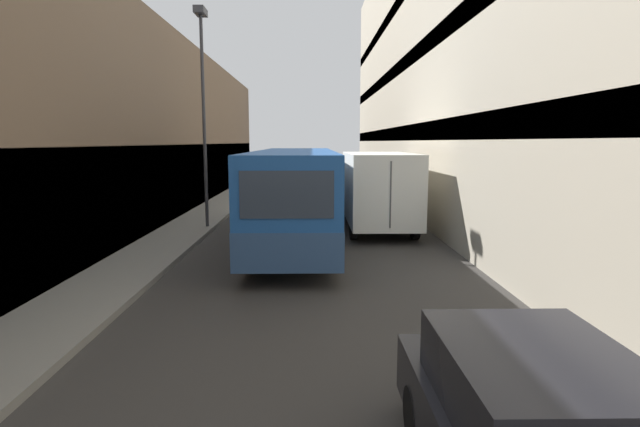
# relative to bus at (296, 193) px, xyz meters

# --- Properties ---
(ground_plane) EXTENTS (150.00, 150.00, 0.00)m
(ground_plane) POSITION_rel_bus_xyz_m (0.56, -1.22, -1.58)
(ground_plane) COLOR #33302D
(sidewalk_left) EXTENTS (1.93, 60.00, 0.14)m
(sidewalk_left) POSITION_rel_bus_xyz_m (-4.08, -1.22, -1.51)
(sidewalk_left) COLOR gray
(sidewalk_left) RESTS_ON ground_plane
(building_left_shopfront) EXTENTS (2.40, 60.00, 7.84)m
(building_left_shopfront) POSITION_rel_bus_xyz_m (-6.14, -1.22, 1.98)
(building_left_shopfront) COLOR brown
(building_left_shopfront) RESTS_ON ground_plane
(building_right_apartment) EXTENTS (2.40, 60.00, 14.60)m
(building_right_apartment) POSITION_rel_bus_xyz_m (6.00, -1.22, 5.70)
(building_right_apartment) COLOR #A89E89
(building_right_apartment) RESTS_ON ground_plane
(bus) EXTENTS (2.48, 11.68, 2.97)m
(bus) POSITION_rel_bus_xyz_m (0.00, 0.00, 0.00)
(bus) COLOR #1E519E
(bus) RESTS_ON ground_plane
(box_truck) EXTENTS (2.31, 7.38, 2.85)m
(box_truck) POSITION_rel_bus_xyz_m (2.96, 2.48, -0.02)
(box_truck) COLOR silver
(box_truck) RESTS_ON ground_plane
(street_lamp) EXTENTS (0.36, 0.80, 7.76)m
(street_lamp) POSITION_rel_bus_xyz_m (-3.36, 2.04, 3.83)
(street_lamp) COLOR #38383D
(street_lamp) RESTS_ON sidewalk_left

